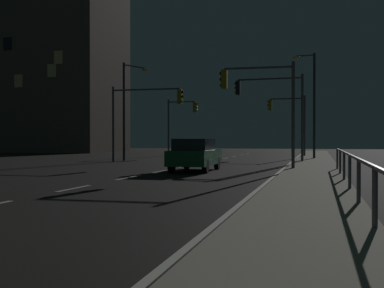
{
  "coord_description": "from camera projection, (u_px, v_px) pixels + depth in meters",
  "views": [
    {
      "loc": [
        7.35,
        -3.67,
        1.53
      ],
      "look_at": [
        -1.19,
        27.04,
        1.22
      ],
      "focal_mm": 42.61,
      "sensor_mm": 36.0,
      "label": 1
    }
  ],
  "objects": [
    {
      "name": "building_distant",
      "position": [
        22.0,
        33.0,
        59.21
      ],
      "size": [
        25.61,
        11.27,
        30.89
      ],
      "color": "brown",
      "rests_on": "ground"
    },
    {
      "name": "traffic_light_far_right",
      "position": [
        288.0,
        114.0,
        39.83
      ],
      "size": [
        3.28,
        0.34,
        5.23
      ],
      "color": "#4C4C51",
      "rests_on": "sidewalk_right"
    },
    {
      "name": "traffic_light_far_center",
      "position": [
        181.0,
        117.0,
        42.56
      ],
      "size": [
        2.9,
        0.34,
        5.32
      ],
      "color": "#4C4C51",
      "rests_on": "ground"
    },
    {
      "name": "street_lamp_across_street",
      "position": [
        128.0,
        101.0,
        33.35
      ],
      "size": [
        1.27,
        2.17,
        7.12
      ],
      "color": "#2D3033",
      "rests_on": "ground"
    },
    {
      "name": "ground_plane",
      "position": [
        163.0,
        171.0,
        22.38
      ],
      "size": [
        112.0,
        112.0,
        0.0
      ],
      "primitive_type": "plane",
      "color": "black",
      "rests_on": "ground"
    },
    {
      "name": "traffic_light_mid_right",
      "position": [
        273.0,
        100.0,
        30.02
      ],
      "size": [
        4.55,
        0.34,
        5.66
      ],
      "color": "#4C4C51",
      "rests_on": "sidewalk_right"
    },
    {
      "name": "traffic_light_near_left",
      "position": [
        144.0,
        108.0,
        30.37
      ],
      "size": [
        5.03,
        0.38,
        5.13
      ],
      "color": "#4C4C51",
      "rests_on": "ground"
    },
    {
      "name": "car",
      "position": [
        195.0,
        154.0,
        22.1
      ],
      "size": [
        1.95,
        4.45,
        1.57
      ],
      "color": "#14592D",
      "rests_on": "ground"
    },
    {
      "name": "sidewalk_right",
      "position": [
        312.0,
        172.0,
        20.47
      ],
      "size": [
        2.54,
        77.0,
        0.14
      ],
      "primitive_type": "cube",
      "color": "#9E937F",
      "rests_on": "ground"
    },
    {
      "name": "traffic_light_far_left",
      "position": [
        260.0,
        94.0,
        22.58
      ],
      "size": [
        3.73,
        0.46,
        5.21
      ],
      "color": "#4C4C51",
      "rests_on": "sidewalk_right"
    },
    {
      "name": "street_lamp_mid_block",
      "position": [
        311.0,
        96.0,
        34.23
      ],
      "size": [
        1.72,
        0.36,
        7.89
      ],
      "color": "#2D3033",
      "rests_on": "sidewalk_right"
    },
    {
      "name": "lane_markings_center",
      "position": [
        184.0,
        167.0,
        25.75
      ],
      "size": [
        0.14,
        50.0,
        0.01
      ],
      "color": "silver",
      "rests_on": "ground"
    },
    {
      "name": "lane_edge_line",
      "position": [
        286.0,
        167.0,
        25.7
      ],
      "size": [
        0.14,
        53.0,
        0.01
      ],
      "color": "silver",
      "rests_on": "ground"
    },
    {
      "name": "barrier_fence",
      "position": [
        354.0,
        165.0,
        11.52
      ],
      "size": [
        0.09,
        21.14,
        0.98
      ],
      "color": "#59595E",
      "rests_on": "sidewalk_right"
    }
  ]
}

